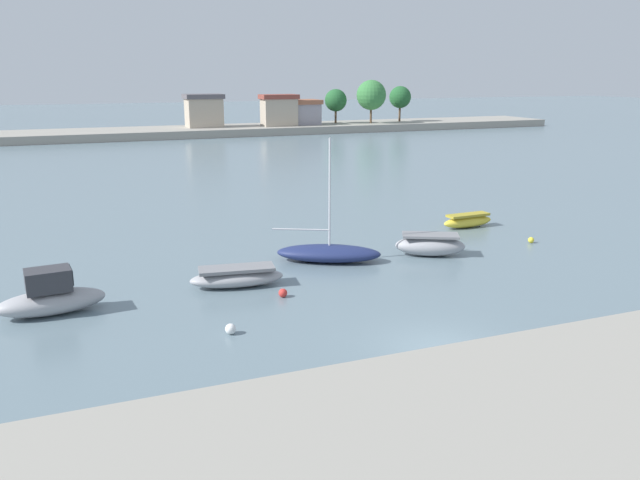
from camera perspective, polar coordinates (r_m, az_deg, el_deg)
The scene contains 11 objects.
ground_plane at distance 23.02m, azimuth 10.68°, elevation -9.57°, with size 400.00×400.00×0.00m, color slate.
seawall_embankment at distance 16.86m, azimuth 26.67°, elevation -15.75°, with size 61.55×7.62×2.51m, color gray.
moored_boat_0 at distance 27.68m, azimuth -22.92°, elevation -4.72°, with size 4.30×1.95×1.88m.
moored_boat_1 at distance 29.06m, azimuth -7.43°, elevation -3.31°, with size 4.38×2.01×0.91m.
moored_boat_2 at distance 32.60m, azimuth 0.77°, elevation -1.16°, with size 5.59×4.05×6.30m.
moored_boat_3 at distance 34.13m, azimuth 9.81°, elevation -0.46°, with size 3.91×2.93×1.17m.
moored_boat_4 at distance 40.93m, azimuth 13.07°, elevation 1.68°, with size 3.55×1.16×0.86m.
mooring_buoy_0 at distance 38.16m, azimuth 18.35°, elevation -0.00°, with size 0.34×0.34×0.34m, color yellow.
mooring_buoy_1 at distance 24.00m, azimuth -7.99°, elevation -7.88°, with size 0.41×0.41×0.41m, color white.
mooring_buoy_2 at distance 27.58m, azimuth -3.33°, elevation -4.75°, with size 0.38×0.38×0.38m, color red.
distant_shoreline at distance 100.26m, azimuth -16.61°, elevation 9.83°, with size 139.57×11.68×8.28m.
Camera 1 is at (-11.53, -17.58, 9.36)m, focal length 35.80 mm.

